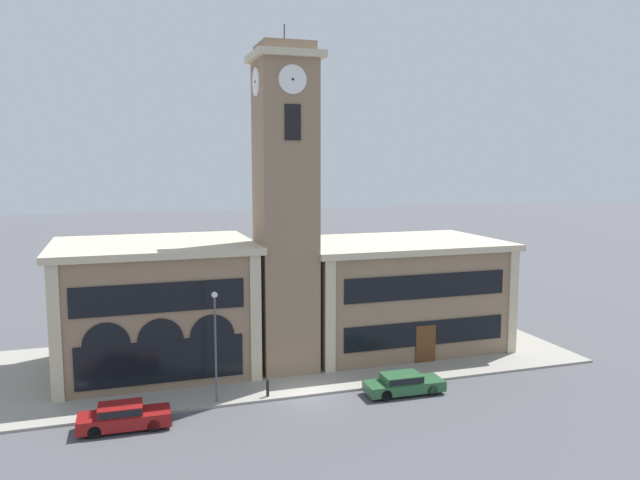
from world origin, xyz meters
The scene contains 9 objects.
ground_plane centered at (0.00, 0.00, 0.00)m, with size 300.00×300.00×0.00m, color #4C4C51.
sidewalk_kerb centered at (0.00, 7.66, 0.07)m, with size 41.71×15.32×0.15m.
clock_tower centered at (0.00, 5.25, 10.80)m, with size 4.36×4.36×22.67m.
town_hall_left_wing centered at (-8.35, 8.33, 4.36)m, with size 13.13×10.60×8.68m.
town_hall_right_wing centered at (9.49, 8.34, 4.08)m, with size 15.42×10.60×8.10m.
parked_car_near centered at (-10.65, -1.30, 0.71)m, with size 4.77×1.87×1.35m.
parked_car_mid centered at (5.56, -1.30, 0.67)m, with size 4.86×1.88×1.26m.
street_lamp centered at (-5.45, 0.65, 4.34)m, with size 0.36×0.36×6.50m.
bollard centered at (-2.44, 0.50, 0.67)m, with size 0.18×0.18×1.06m.
Camera 1 is at (-10.55, -34.33, 13.95)m, focal length 35.00 mm.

